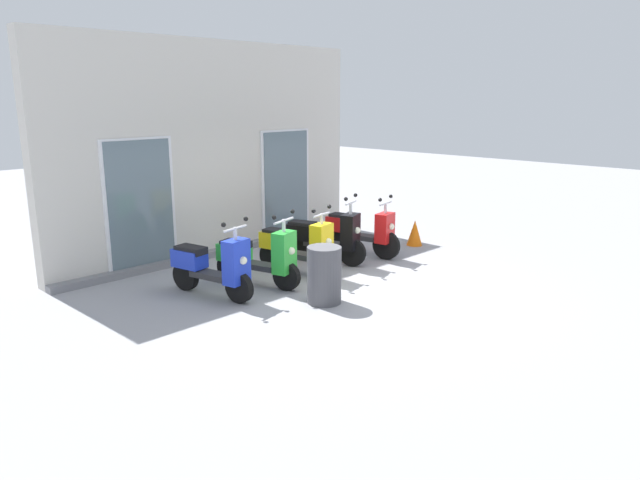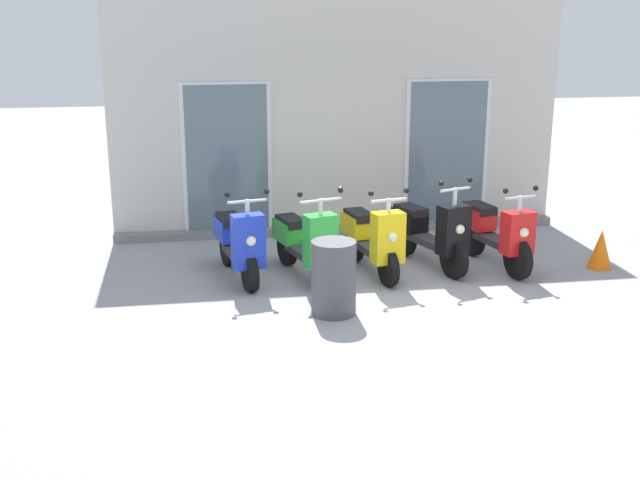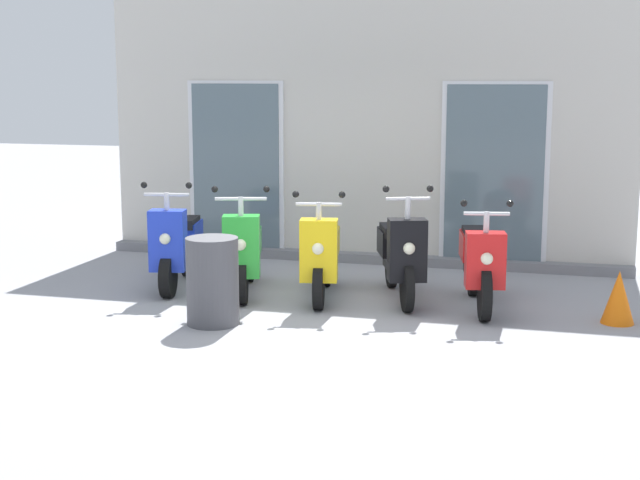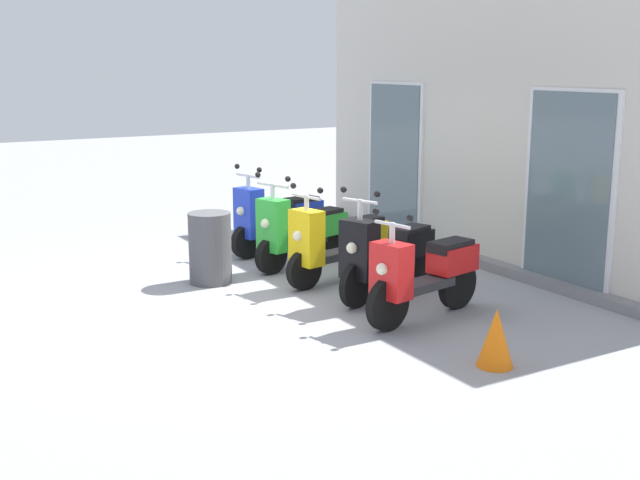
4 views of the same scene
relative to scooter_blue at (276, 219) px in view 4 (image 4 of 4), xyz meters
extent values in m
plane|color=#939399|center=(1.65, -0.94, -0.48)|extent=(40.00, 40.00, 0.00)
cube|color=beige|center=(1.65, 2.17, 1.51)|extent=(6.76, 0.30, 3.97)
cube|color=slate|center=(1.65, 1.92, -0.42)|extent=(6.76, 0.20, 0.12)
cube|color=silver|center=(-0.03, 2.00, 0.67)|extent=(1.31, 0.04, 2.30)
cube|color=slate|center=(-0.03, 1.98, 0.67)|extent=(1.19, 0.02, 2.22)
cube|color=silver|center=(3.33, 2.00, 0.67)|extent=(1.31, 0.04, 2.30)
cube|color=slate|center=(3.33, 1.98, 0.67)|extent=(1.19, 0.02, 2.22)
cylinder|color=black|center=(0.10, -0.50, -0.25)|extent=(0.20, 0.47, 0.46)
cylinder|color=black|center=(-0.12, 0.57, -0.25)|extent=(0.20, 0.47, 0.46)
cube|color=#2D2D30|center=(-0.01, 0.04, -0.15)|extent=(0.39, 0.72, 0.09)
cube|color=#1E38C6|center=(0.09, -0.46, 0.14)|extent=(0.42, 0.31, 0.66)
sphere|color=#F2EFCC|center=(0.12, -0.58, 0.18)|extent=(0.12, 0.12, 0.12)
cube|color=#1E38C6|center=(-0.10, 0.48, 0.05)|extent=(0.40, 0.57, 0.28)
cube|color=black|center=(-0.09, 0.44, 0.19)|extent=(0.35, 0.52, 0.11)
cylinder|color=silver|center=(0.09, -0.46, 0.55)|extent=(0.06, 0.06, 0.21)
cylinder|color=silver|center=(0.09, -0.46, 0.64)|extent=(0.48, 0.13, 0.04)
sphere|color=black|center=(0.33, -0.41, 0.74)|extent=(0.07, 0.07, 0.07)
sphere|color=black|center=(-0.14, -0.50, 0.74)|extent=(0.07, 0.07, 0.07)
cylinder|color=black|center=(0.97, -0.58, -0.26)|extent=(0.23, 0.47, 0.45)
cylinder|color=black|center=(0.67, 0.48, -0.26)|extent=(0.23, 0.47, 0.45)
cube|color=#2D2D30|center=(0.82, -0.05, -0.16)|extent=(0.44, 0.73, 0.09)
cube|color=green|center=(0.96, -0.54, 0.13)|extent=(0.43, 0.34, 0.65)
sphere|color=#F2EFCC|center=(1.00, -0.66, 0.17)|extent=(0.12, 0.12, 0.12)
cube|color=green|center=(0.70, 0.38, 0.01)|extent=(0.43, 0.58, 0.28)
cube|color=black|center=(0.71, 0.34, 0.15)|extent=(0.38, 0.53, 0.11)
cylinder|color=silver|center=(0.96, -0.54, 0.54)|extent=(0.06, 0.06, 0.22)
cylinder|color=silver|center=(0.96, -0.54, 0.63)|extent=(0.52, 0.18, 0.04)
sphere|color=black|center=(1.22, -0.46, 0.73)|extent=(0.07, 0.07, 0.07)
sphere|color=black|center=(0.71, -0.61, 0.73)|extent=(0.07, 0.07, 0.07)
cylinder|color=black|center=(1.81, -0.57, -0.25)|extent=(0.19, 0.47, 0.46)
cylinder|color=black|center=(1.60, 0.50, -0.25)|extent=(0.19, 0.47, 0.46)
cube|color=#2D2D30|center=(1.70, -0.04, -0.15)|extent=(0.39, 0.71, 0.09)
cube|color=yellow|center=(1.80, -0.54, 0.13)|extent=(0.42, 0.31, 0.64)
sphere|color=#F2EFCC|center=(1.83, -0.66, 0.17)|extent=(0.12, 0.12, 0.12)
cube|color=yellow|center=(1.62, 0.40, 0.05)|extent=(0.39, 0.57, 0.28)
cube|color=black|center=(1.62, 0.36, 0.19)|extent=(0.35, 0.52, 0.11)
cylinder|color=silver|center=(1.80, -0.54, 0.53)|extent=(0.06, 0.06, 0.20)
cylinder|color=silver|center=(1.80, -0.54, 0.60)|extent=(0.47, 0.13, 0.04)
sphere|color=black|center=(2.03, -0.49, 0.70)|extent=(0.07, 0.07, 0.07)
sphere|color=black|center=(1.57, -0.58, 0.70)|extent=(0.07, 0.07, 0.07)
cylinder|color=black|center=(2.70, -0.43, -0.23)|extent=(0.24, 0.51, 0.51)
cylinder|color=black|center=(2.33, 0.64, -0.23)|extent=(0.24, 0.51, 0.51)
cube|color=#2D2D30|center=(2.51, 0.10, -0.13)|extent=(0.47, 0.75, 0.09)
cube|color=black|center=(2.68, -0.39, 0.15)|extent=(0.44, 0.35, 0.63)
sphere|color=#F2EFCC|center=(2.73, -0.51, 0.19)|extent=(0.12, 0.12, 0.12)
cube|color=black|center=(2.36, 0.54, 0.06)|extent=(0.45, 0.59, 0.28)
cube|color=black|center=(2.37, 0.51, 0.20)|extent=(0.40, 0.54, 0.11)
cylinder|color=silver|center=(2.68, -0.39, 0.57)|extent=(0.06, 0.06, 0.25)
cylinder|color=silver|center=(2.68, -0.39, 0.67)|extent=(0.43, 0.18, 0.04)
sphere|color=black|center=(2.89, -0.32, 0.77)|extent=(0.07, 0.07, 0.07)
sphere|color=black|center=(2.47, -0.46, 0.77)|extent=(0.07, 0.07, 0.07)
cylinder|color=black|center=(3.49, -0.58, -0.22)|extent=(0.20, 0.54, 0.53)
cylinder|color=black|center=(3.26, 0.48, -0.22)|extent=(0.20, 0.54, 0.53)
cube|color=#2D2D30|center=(3.38, -0.05, -0.12)|extent=(0.39, 0.71, 0.09)
cube|color=red|center=(3.48, -0.54, 0.12)|extent=(0.42, 0.31, 0.55)
sphere|color=#F2EFCC|center=(3.51, -0.67, 0.16)|extent=(0.12, 0.12, 0.12)
cube|color=red|center=(3.28, 0.39, 0.09)|extent=(0.40, 0.57, 0.28)
cube|color=black|center=(3.29, 0.35, 0.23)|extent=(0.35, 0.52, 0.11)
cylinder|color=silver|center=(3.48, -0.54, 0.48)|extent=(0.06, 0.06, 0.22)
cylinder|color=silver|center=(3.48, -0.54, 0.57)|extent=(0.44, 0.13, 0.04)
sphere|color=black|center=(3.70, -0.49, 0.67)|extent=(0.07, 0.07, 0.07)
sphere|color=black|center=(3.26, -0.58, 0.67)|extent=(0.07, 0.07, 0.07)
cylinder|color=#4C4C51|center=(0.98, -1.39, -0.06)|extent=(0.50, 0.50, 0.85)
cone|color=orange|center=(4.75, -0.33, -0.22)|extent=(0.32, 0.32, 0.52)
camera|label=1|loc=(-4.98, -7.10, 2.49)|focal=33.11mm
camera|label=2|loc=(-0.51, -9.77, 2.87)|focal=45.15mm
camera|label=3|loc=(4.29, -9.57, 1.90)|focal=52.56mm
camera|label=4|loc=(9.66, -4.96, 2.10)|focal=45.21mm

